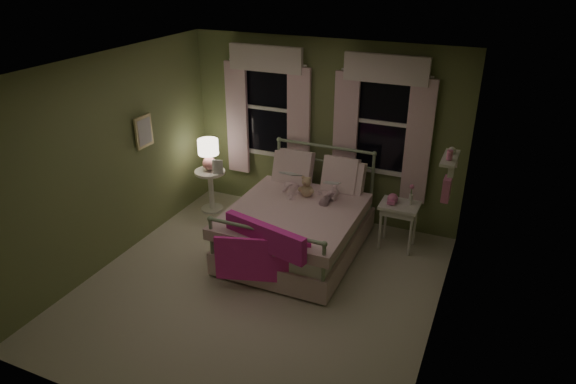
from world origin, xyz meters
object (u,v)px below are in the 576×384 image
at_px(child_right, 331,179).
at_px(nightstand_left, 211,185).
at_px(table_lamp, 208,152).
at_px(bed, 299,224).
at_px(nightstand_right, 399,211).
at_px(child_left, 292,169).
at_px(teddy_bear, 307,188).

height_order(child_right, nightstand_left, child_right).
xyz_separation_m(child_right, table_lamp, (-1.95, 0.12, 0.04)).
height_order(bed, table_lamp, bed).
bearing_deg(bed, nightstand_right, 26.07).
xyz_separation_m(bed, child_left, (-0.28, 0.42, 0.57)).
height_order(bed, child_right, child_right).
height_order(child_right, table_lamp, child_right).
relative_size(bed, nightstand_right, 3.18).
bearing_deg(table_lamp, bed, -17.94).
bearing_deg(child_right, table_lamp, -3.20).
bearing_deg(teddy_bear, nightstand_left, 170.54).
bearing_deg(bed, teddy_bear, 90.00).
height_order(child_left, nightstand_left, child_left).
bearing_deg(child_left, child_right, 159.34).
bearing_deg(nightstand_left, teddy_bear, -9.46).
xyz_separation_m(child_left, nightstand_right, (1.46, 0.16, -0.40)).
distance_m(child_right, table_lamp, 1.96).
xyz_separation_m(child_right, nightstand_right, (0.90, 0.16, -0.37)).
height_order(child_left, teddy_bear, child_left).
distance_m(nightstand_left, nightstand_right, 2.86).
relative_size(child_right, nightstand_left, 1.07).
distance_m(bed, teddy_bear, 0.49).
relative_size(bed, teddy_bear, 6.72).
xyz_separation_m(nightstand_left, nightstand_right, (2.86, 0.04, 0.13)).
xyz_separation_m(teddy_bear, nightstand_right, (1.18, 0.32, -0.24)).
relative_size(bed, child_left, 2.65).
distance_m(bed, nightstand_left, 1.76).
bearing_deg(teddy_bear, child_left, 150.50).
height_order(table_lamp, nightstand_right, table_lamp).
bearing_deg(child_right, nightstand_left, -3.20).
distance_m(child_left, nightstand_right, 1.53).
xyz_separation_m(nightstand_left, table_lamp, (0.00, 0.00, 0.54)).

